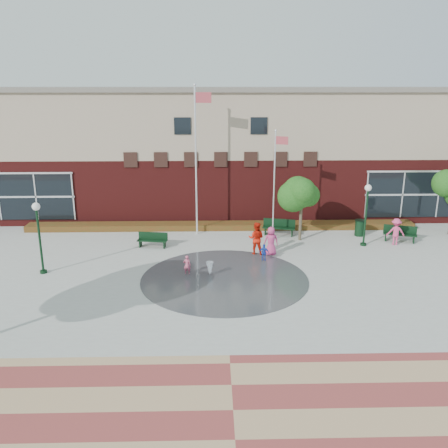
{
  "coord_description": "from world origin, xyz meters",
  "views": [
    {
      "loc": [
        -0.58,
        -19.04,
        9.42
      ],
      "look_at": [
        0.0,
        4.0,
        2.6
      ],
      "focal_mm": 38.0,
      "sensor_mm": 36.0,
      "label": 1
    }
  ],
  "objects_px": {
    "flagpole_right": "(275,180)",
    "bench_left": "(153,243)",
    "child_splash": "(187,265)",
    "flagpole_left": "(197,153)",
    "trash_can": "(360,228)"
  },
  "relations": [
    {
      "from": "trash_can",
      "to": "bench_left",
      "type": "bearing_deg",
      "value": -171.65
    },
    {
      "from": "flagpole_right",
      "to": "bench_left",
      "type": "bearing_deg",
      "value": -146.87
    },
    {
      "from": "bench_left",
      "to": "trash_can",
      "type": "xyz_separation_m",
      "value": [
        13.08,
        1.92,
        0.25
      ]
    },
    {
      "from": "flagpole_right",
      "to": "child_splash",
      "type": "bearing_deg",
      "value": -109.17
    },
    {
      "from": "flagpole_left",
      "to": "bench_left",
      "type": "height_order",
      "value": "flagpole_left"
    },
    {
      "from": "flagpole_left",
      "to": "flagpole_right",
      "type": "bearing_deg",
      "value": -3.43
    },
    {
      "from": "flagpole_left",
      "to": "child_splash",
      "type": "relative_size",
      "value": 9.08
    },
    {
      "from": "flagpole_right",
      "to": "bench_left",
      "type": "height_order",
      "value": "flagpole_right"
    },
    {
      "from": "flagpole_left",
      "to": "trash_can",
      "type": "bearing_deg",
      "value": 8.61
    },
    {
      "from": "flagpole_right",
      "to": "child_splash",
      "type": "height_order",
      "value": "flagpole_right"
    },
    {
      "from": "bench_left",
      "to": "child_splash",
      "type": "distance_m",
      "value": 4.86
    },
    {
      "from": "flagpole_right",
      "to": "trash_can",
      "type": "relative_size",
      "value": 6.43
    },
    {
      "from": "flagpole_left",
      "to": "flagpole_right",
      "type": "xyz_separation_m",
      "value": [
        4.77,
        -1.33,
        -1.44
      ]
    },
    {
      "from": "child_splash",
      "to": "bench_left",
      "type": "bearing_deg",
      "value": -57.93
    },
    {
      "from": "flagpole_right",
      "to": "bench_left",
      "type": "relative_size",
      "value": 3.72
    }
  ]
}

